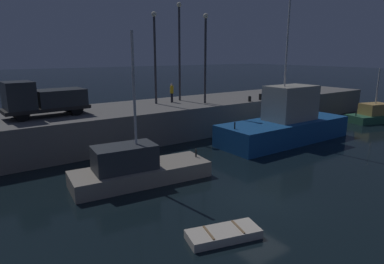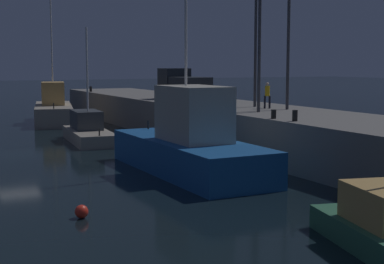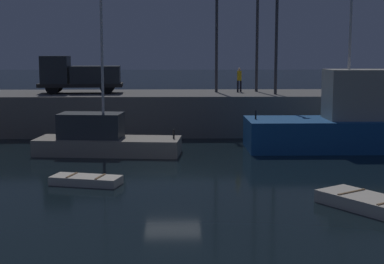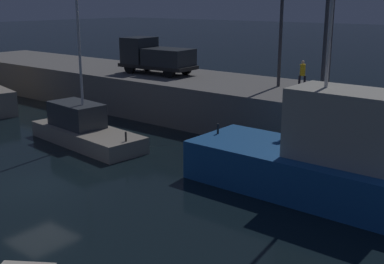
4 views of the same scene
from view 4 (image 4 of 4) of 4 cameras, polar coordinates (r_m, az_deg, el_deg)
The scene contains 9 objects.
ground_plane at distance 22.18m, azimuth -17.61°, elevation -6.17°, with size 320.00×320.00×0.00m, color black.
pier_quay at distance 32.02m, azimuth 4.81°, elevation 3.44°, with size 59.12×7.47×2.67m.
fishing_trawler_red at distance 28.01m, azimuth -12.58°, elevation 0.35°, with size 7.93×3.33×8.20m.
fishing_boat_white at distance 20.37m, azimuth 15.99°, elevation -3.53°, with size 11.93×3.97×13.80m.
lamp_post_west at distance 30.31m, azimuth 10.48°, elevation 13.88°, with size 0.44×0.44×7.84m.
lamp_post_east at distance 29.56m, azimuth 16.24°, elevation 14.57°, with size 0.44×0.44×8.88m.
lamp_post_central at distance 26.65m, azimuth 15.55°, elevation 13.34°, with size 0.44×0.44×7.74m.
utility_truck at distance 35.47m, azimuth -4.33°, elevation 8.84°, with size 5.80×2.64×2.56m.
dockworker at distance 29.79m, azimuth 12.82°, elevation 6.76°, with size 0.44×0.44×1.72m.
Camera 4 is at (17.54, -11.11, 7.79)m, focal length 45.50 mm.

